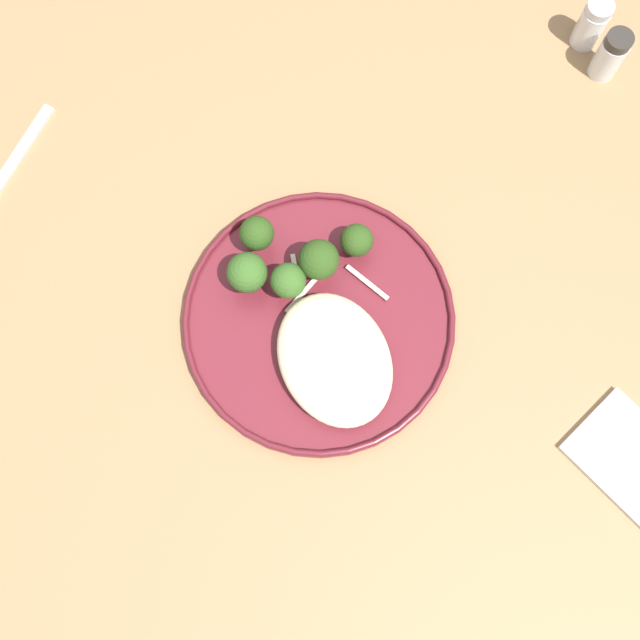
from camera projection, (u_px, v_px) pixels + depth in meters
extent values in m
plane|color=#2D2B28|center=(343.00, 406.00, 1.59)|extent=(6.00, 6.00, 0.00)
cube|color=#9E754C|center=(360.00, 309.00, 0.89)|extent=(1.40, 1.00, 0.04)
cylinder|color=maroon|center=(320.00, 324.00, 0.86)|extent=(0.29, 0.29, 0.01)
torus|color=maroon|center=(320.00, 322.00, 0.85)|extent=(0.29, 0.29, 0.01)
ellipsoid|color=beige|center=(335.00, 359.00, 0.82)|extent=(0.15, 0.11, 0.04)
cylinder|color=#E5C689|center=(320.00, 349.00, 0.84)|extent=(0.03, 0.03, 0.01)
cylinder|color=#958159|center=(320.00, 347.00, 0.83)|extent=(0.03, 0.03, 0.00)
cylinder|color=beige|center=(338.00, 338.00, 0.84)|extent=(0.04, 0.04, 0.01)
cylinder|color=#988766|center=(339.00, 337.00, 0.83)|extent=(0.03, 0.03, 0.00)
cylinder|color=#DBB77A|center=(307.00, 318.00, 0.85)|extent=(0.03, 0.03, 0.01)
cylinder|color=#8E774F|center=(307.00, 316.00, 0.84)|extent=(0.03, 0.03, 0.00)
cylinder|color=#E5C689|center=(352.00, 368.00, 0.83)|extent=(0.04, 0.04, 0.01)
cylinder|color=#958159|center=(352.00, 367.00, 0.82)|extent=(0.03, 0.03, 0.00)
cylinder|color=#E5C689|center=(319.00, 371.00, 0.83)|extent=(0.03, 0.03, 0.01)
cylinder|color=#958159|center=(319.00, 370.00, 0.82)|extent=(0.03, 0.03, 0.00)
cylinder|color=#89A356|center=(319.00, 269.00, 0.85)|extent=(0.02, 0.02, 0.03)
sphere|color=#2D4C19|center=(319.00, 259.00, 0.83)|extent=(0.04, 0.04, 0.04)
cylinder|color=#89A356|center=(259.00, 242.00, 0.86)|extent=(0.01, 0.01, 0.02)
sphere|color=#2D4C19|center=(257.00, 233.00, 0.84)|extent=(0.04, 0.04, 0.04)
cylinder|color=#7A994C|center=(356.00, 247.00, 0.87)|extent=(0.02, 0.02, 0.02)
sphere|color=#2D4C19|center=(357.00, 240.00, 0.85)|extent=(0.04, 0.04, 0.04)
cylinder|color=#89A356|center=(289.00, 288.00, 0.85)|extent=(0.02, 0.02, 0.02)
sphere|color=#386023|center=(288.00, 281.00, 0.83)|extent=(0.04, 0.04, 0.04)
cylinder|color=#89A356|center=(249.00, 280.00, 0.86)|extent=(0.01, 0.01, 0.02)
sphere|color=#386023|center=(247.00, 272.00, 0.83)|extent=(0.04, 0.04, 0.04)
cube|color=silver|center=(295.00, 271.00, 0.86)|extent=(0.04, 0.01, 0.00)
cube|color=silver|center=(367.00, 283.00, 0.86)|extent=(0.05, 0.03, 0.00)
cube|color=silver|center=(301.00, 295.00, 0.86)|extent=(0.03, 0.05, 0.00)
cube|color=silver|center=(15.00, 160.00, 0.91)|extent=(0.10, 0.12, 0.00)
cylinder|color=white|center=(590.00, 27.00, 0.93)|extent=(0.03, 0.03, 0.05)
cylinder|color=silver|center=(600.00, 9.00, 0.89)|extent=(0.03, 0.03, 0.01)
cylinder|color=white|center=(609.00, 58.00, 0.91)|extent=(0.03, 0.03, 0.05)
cylinder|color=#332D28|center=(619.00, 41.00, 0.88)|extent=(0.03, 0.03, 0.01)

